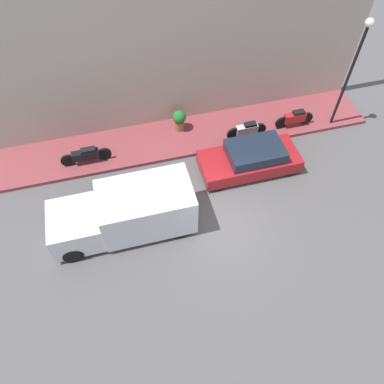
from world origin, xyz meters
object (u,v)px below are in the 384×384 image
at_px(parked_car, 251,159).
at_px(motorcycle_red, 295,118).
at_px(streetlamp, 354,61).
at_px(delivery_van, 125,213).
at_px(scooter_silver, 247,130).
at_px(motorcycle_black, 86,155).
at_px(potted_plant, 179,119).

distance_m(parked_car, motorcycle_red, 3.30).
bearing_deg(streetlamp, delivery_van, 107.97).
height_order(delivery_van, scooter_silver, delivery_van).
xyz_separation_m(parked_car, motorcycle_black, (1.92, 6.43, -0.03)).
height_order(motorcycle_red, potted_plant, potted_plant).
height_order(scooter_silver, potted_plant, potted_plant).
xyz_separation_m(parked_car, motorcycle_red, (1.82, -2.75, -0.01)).
distance_m(parked_car, scooter_silver, 1.71).
bearing_deg(motorcycle_black, scooter_silver, -92.24).
xyz_separation_m(delivery_van, scooter_silver, (3.25, -5.72, -0.39)).
bearing_deg(potted_plant, delivery_van, 146.21).
bearing_deg(motorcycle_black, motorcycle_red, -90.65).
distance_m(motorcycle_black, streetlamp, 11.29).
bearing_deg(delivery_van, motorcycle_red, -66.95).
xyz_separation_m(delivery_van, potted_plant, (4.52, -3.02, -0.25)).
height_order(parked_car, streetlamp, streetlamp).
xyz_separation_m(motorcycle_black, potted_plant, (0.99, -4.17, 0.15)).
relative_size(motorcycle_red, streetlamp, 0.37).
relative_size(scooter_silver, motorcycle_black, 0.87).
relative_size(delivery_van, motorcycle_red, 2.80).
height_order(parked_car, potted_plant, parked_car).
distance_m(motorcycle_black, potted_plant, 4.29).
bearing_deg(parked_car, scooter_silver, -14.93).
height_order(streetlamp, potted_plant, streetlamp).
distance_m(scooter_silver, potted_plant, 2.98).
bearing_deg(parked_car, motorcycle_black, 73.37).
xyz_separation_m(motorcycle_red, streetlamp, (-0.24, -1.77, 2.70)).
bearing_deg(delivery_van, motorcycle_black, 17.99).
height_order(motorcycle_black, streetlamp, streetlamp).
relative_size(streetlamp, potted_plant, 4.97).
distance_m(motorcycle_red, potted_plant, 5.13).
bearing_deg(parked_car, potted_plant, 37.82).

